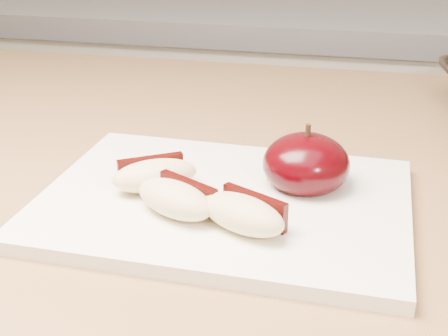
# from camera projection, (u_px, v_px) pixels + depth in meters

# --- Properties ---
(back_cabinet) EXTENTS (2.40, 0.62, 0.94)m
(back_cabinet) POSITION_uv_depth(u_px,v_px,m) (271.00, 203.00, 1.43)
(back_cabinet) COLOR silver
(back_cabinet) RESTS_ON ground
(cutting_board) EXTENTS (0.30, 0.22, 0.01)m
(cutting_board) POSITION_uv_depth(u_px,v_px,m) (224.00, 202.00, 0.51)
(cutting_board) COLOR white
(cutting_board) RESTS_ON island_counter
(apple_half) EXTENTS (0.08, 0.08, 0.06)m
(apple_half) POSITION_uv_depth(u_px,v_px,m) (306.00, 164.00, 0.52)
(apple_half) COLOR black
(apple_half) RESTS_ON cutting_board
(apple_wedge_a) EXTENTS (0.08, 0.07, 0.03)m
(apple_wedge_a) POSITION_uv_depth(u_px,v_px,m) (154.00, 175.00, 0.51)
(apple_wedge_a) COLOR beige
(apple_wedge_a) RESTS_ON cutting_board
(apple_wedge_b) EXTENTS (0.08, 0.06, 0.03)m
(apple_wedge_b) POSITION_uv_depth(u_px,v_px,m) (176.00, 199.00, 0.47)
(apple_wedge_b) COLOR beige
(apple_wedge_b) RESTS_ON cutting_board
(apple_wedge_c) EXTENTS (0.08, 0.06, 0.03)m
(apple_wedge_c) POSITION_uv_depth(u_px,v_px,m) (244.00, 213.00, 0.45)
(apple_wedge_c) COLOR beige
(apple_wedge_c) RESTS_ON cutting_board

